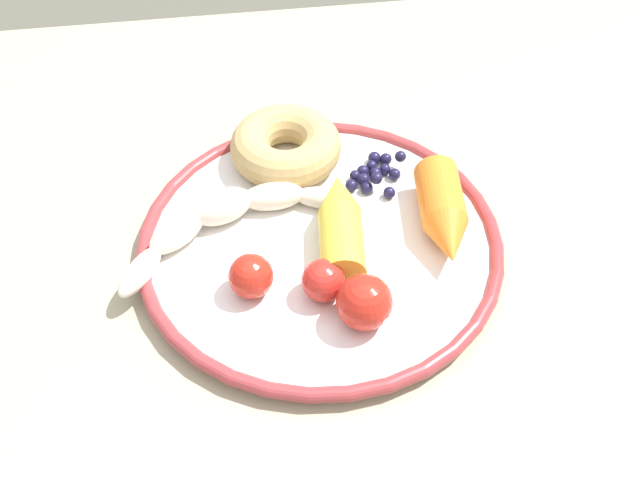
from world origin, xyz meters
name	(u,v)px	position (x,y,z in m)	size (l,w,h in m)	color
dining_table	(346,330)	(0.00, 0.00, 0.62)	(0.98, 0.82, 0.71)	tan
plate	(320,242)	(0.02, -0.02, 0.72)	(0.31, 0.31, 0.02)	white
banana	(228,217)	(0.10, -0.05, 0.74)	(0.21, 0.11, 0.03)	beige
carrot_orange	(444,214)	(-0.08, -0.02, 0.74)	(0.05, 0.11, 0.04)	orange
carrot_yellow	(340,223)	(0.00, -0.02, 0.74)	(0.05, 0.12, 0.04)	yellow
donut	(286,146)	(0.04, -0.12, 0.74)	(0.10, 0.10, 0.04)	tan
blueberry_pile	(375,173)	(-0.04, -0.09, 0.73)	(0.06, 0.06, 0.02)	#191638
tomato_near	(251,276)	(0.08, 0.02, 0.74)	(0.04, 0.04, 0.04)	red
tomato_mid	(368,302)	(0.00, 0.06, 0.75)	(0.04, 0.04, 0.04)	red
tomato_far	(323,281)	(0.03, 0.04, 0.74)	(0.03, 0.03, 0.03)	red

